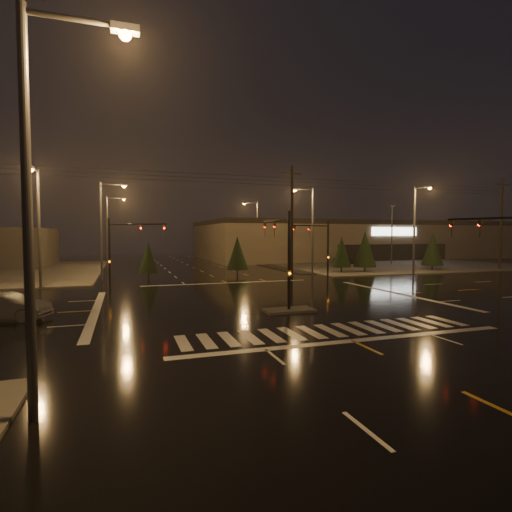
# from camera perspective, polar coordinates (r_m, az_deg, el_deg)

# --- Properties ---
(ground) EXTENTS (140.00, 140.00, 0.00)m
(ground) POSITION_cam_1_polar(r_m,az_deg,el_deg) (27.83, 1.46, -6.45)
(ground) COLOR black
(ground) RESTS_ON ground
(sidewalk_ne) EXTENTS (36.00, 36.00, 0.12)m
(sidewalk_ne) POSITION_cam_1_polar(r_m,az_deg,el_deg) (68.43, 16.75, -0.90)
(sidewalk_ne) COLOR #413F3A
(sidewalk_ne) RESTS_ON ground
(median_island) EXTENTS (3.00, 1.60, 0.15)m
(median_island) POSITION_cam_1_polar(r_m,az_deg,el_deg) (24.15, 4.72, -7.73)
(median_island) COLOR #413F3A
(median_island) RESTS_ON ground
(crosswalk) EXTENTS (15.00, 2.60, 0.01)m
(crosswalk) POSITION_cam_1_polar(r_m,az_deg,el_deg) (19.76, 10.51, -10.40)
(crosswalk) COLOR beige
(crosswalk) RESTS_ON ground
(stop_bar_near) EXTENTS (16.00, 0.50, 0.01)m
(stop_bar_near) POSITION_cam_1_polar(r_m,az_deg,el_deg) (18.09, 13.63, -11.69)
(stop_bar_near) COLOR beige
(stop_bar_near) RESTS_ON ground
(stop_bar_far) EXTENTS (16.00, 0.50, 0.01)m
(stop_bar_far) POSITION_cam_1_polar(r_m,az_deg,el_deg) (38.25, -4.15, -3.86)
(stop_bar_far) COLOR beige
(stop_bar_far) RESTS_ON ground
(parking_lot) EXTENTS (50.00, 24.00, 0.08)m
(parking_lot) POSITION_cam_1_polar(r_m,az_deg,el_deg) (69.87, 21.05, -0.92)
(parking_lot) COLOR black
(parking_lot) RESTS_ON ground
(retail_building) EXTENTS (60.20, 28.30, 7.20)m
(retail_building) POSITION_cam_1_polar(r_m,az_deg,el_deg) (84.39, 13.31, 2.43)
(retail_building) COLOR brown
(retail_building) RESTS_ON ground
(signal_mast_median) EXTENTS (0.25, 4.59, 6.00)m
(signal_mast_median) POSITION_cam_1_polar(r_m,az_deg,el_deg) (24.60, 3.91, 1.09)
(signal_mast_median) COLOR black
(signal_mast_median) RESTS_ON ground
(signal_mast_ne) EXTENTS (4.84, 1.86, 6.00)m
(signal_mast_ne) POSITION_cam_1_polar(r_m,az_deg,el_deg) (40.59, 9.25, 1.86)
(signal_mast_ne) COLOR black
(signal_mast_ne) RESTS_ON ground
(signal_mast_nw) EXTENTS (4.84, 1.86, 6.00)m
(signal_mast_nw) POSITION_cam_1_polar(r_m,az_deg,el_deg) (35.96, -18.66, 1.61)
(signal_mast_nw) COLOR black
(signal_mast_nw) RESTS_ON ground
(signal_mast_se) EXTENTS (1.55, 3.87, 6.00)m
(signal_mast_se) POSITION_cam_1_polar(r_m,az_deg,el_deg) (25.32, 32.18, 0.60)
(signal_mast_se) COLOR black
(signal_mast_se) RESTS_ON ground
(streetlight_0) EXTENTS (2.77, 0.32, 10.00)m
(streetlight_0) POSITION_cam_1_polar(r_m,az_deg,el_deg) (11.05, -28.33, 9.06)
(streetlight_0) COLOR #38383A
(streetlight_0) RESTS_ON ground
(streetlight_1) EXTENTS (2.77, 0.32, 10.00)m
(streetlight_1) POSITION_cam_1_polar(r_m,az_deg,el_deg) (43.87, -20.87, 4.42)
(streetlight_1) COLOR #38383A
(streetlight_1) RESTS_ON ground
(streetlight_2) EXTENTS (2.77, 0.32, 10.00)m
(streetlight_2) POSITION_cam_1_polar(r_m,az_deg,el_deg) (59.86, -20.21, 4.00)
(streetlight_2) COLOR #38383A
(streetlight_2) RESTS_ON ground
(streetlight_3) EXTENTS (2.77, 0.32, 10.00)m
(streetlight_3) POSITION_cam_1_polar(r_m,az_deg,el_deg) (46.59, 7.76, 4.49)
(streetlight_3) COLOR #38383A
(streetlight_3) RESTS_ON ground
(streetlight_4) EXTENTS (2.77, 0.32, 10.00)m
(streetlight_4) POSITION_cam_1_polar(r_m,az_deg,el_deg) (65.14, -0.03, 4.09)
(streetlight_4) COLOR #38383A
(streetlight_4) RESTS_ON ground
(streetlight_5) EXTENTS (0.32, 2.77, 10.00)m
(streetlight_5) POSITION_cam_1_polar(r_m,az_deg,el_deg) (37.62, -28.69, 4.51)
(streetlight_5) COLOR #38383A
(streetlight_5) RESTS_ON ground
(streetlight_6) EXTENTS (0.32, 2.77, 10.00)m
(streetlight_6) POSITION_cam_1_polar(r_m,az_deg,el_deg) (48.50, 21.92, 4.24)
(streetlight_6) COLOR #38383A
(streetlight_6) RESTS_ON ground
(utility_pole_1) EXTENTS (2.20, 0.32, 12.00)m
(utility_pole_1) POSITION_cam_1_polar(r_m,az_deg,el_deg) (43.45, 5.15, 5.05)
(utility_pole_1) COLOR black
(utility_pole_1) RESTS_ON ground
(utility_pole_2) EXTENTS (2.20, 0.32, 12.00)m
(utility_pole_2) POSITION_cam_1_polar(r_m,az_deg,el_deg) (61.87, 31.61, 4.00)
(utility_pole_2) COLOR black
(utility_pole_2) RESTS_ON ground
(conifer_0) EXTENTS (2.34, 2.34, 4.36)m
(conifer_0) POSITION_cam_1_polar(r_m,az_deg,el_deg) (49.41, 12.12, 0.57)
(conifer_0) COLOR black
(conifer_0) RESTS_ON ground
(conifer_1) EXTENTS (2.78, 2.78, 5.04)m
(conifer_1) POSITION_cam_1_polar(r_m,az_deg,el_deg) (50.62, 15.30, 0.97)
(conifer_1) COLOR black
(conifer_1) RESTS_ON ground
(conifer_2) EXTENTS (2.70, 2.70, 4.91)m
(conifer_2) POSITION_cam_1_polar(r_m,az_deg,el_deg) (56.11, 23.92, 0.94)
(conifer_2) COLOR black
(conifer_2) RESTS_ON ground
(conifer_3) EXTENTS (1.99, 1.99, 3.82)m
(conifer_3) POSITION_cam_1_polar(r_m,az_deg,el_deg) (42.14, -15.14, -0.25)
(conifer_3) COLOR black
(conifer_3) RESTS_ON ground
(conifer_4) EXTENTS (2.40, 2.40, 4.45)m
(conifer_4) POSITION_cam_1_polar(r_m,az_deg,el_deg) (44.77, -2.66, 0.44)
(conifer_4) COLOR black
(conifer_4) RESTS_ON ground
(car_parked) EXTENTS (2.07, 4.15, 1.36)m
(car_parked) POSITION_cam_1_polar(r_m,az_deg,el_deg) (64.29, 12.44, -0.54)
(car_parked) COLOR black
(car_parked) RESTS_ON ground
(car_crossing) EXTENTS (4.69, 2.89, 1.46)m
(car_crossing) POSITION_cam_1_polar(r_m,az_deg,el_deg) (25.46, -32.11, -6.13)
(car_crossing) COLOR #53565A
(car_crossing) RESTS_ON ground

